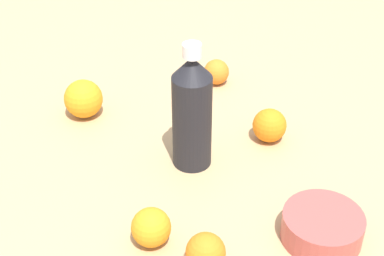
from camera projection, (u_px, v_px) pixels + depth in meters
name	position (u px, v px, depth m)	size (l,w,h in m)	color
ground_plane	(191.00, 142.00, 1.18)	(2.40, 2.40, 0.00)	tan
water_bottle	(192.00, 111.00, 1.06)	(0.07, 0.07, 0.25)	black
orange_0	(83.00, 99.00, 1.24)	(0.08, 0.08, 0.08)	orange
orange_1	(269.00, 125.00, 1.17)	(0.07, 0.07, 0.07)	orange
orange_2	(216.00, 72.00, 1.36)	(0.06, 0.06, 0.06)	orange
orange_3	(151.00, 227.00, 0.93)	(0.07, 0.07, 0.07)	orange
orange_4	(206.00, 252.00, 0.89)	(0.06, 0.06, 0.06)	orange
ceramic_bowl	(322.00, 227.00, 0.94)	(0.13, 0.13, 0.05)	#B24C47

